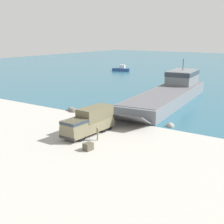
{
  "coord_description": "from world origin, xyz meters",
  "views": [
    {
      "loc": [
        24.56,
        -32.29,
        12.52
      ],
      "look_at": [
        0.57,
        2.78,
        1.88
      ],
      "focal_mm": 50.0,
      "sensor_mm": 36.0,
      "label": 1
    }
  ],
  "objects_px": {
    "moored_boat_b": "(121,69)",
    "soldier_on_ramp": "(98,132)",
    "military_truck": "(89,121)",
    "landing_craft": "(171,91)",
    "cargo_crate": "(88,146)"
  },
  "relations": [
    {
      "from": "military_truck",
      "to": "moored_boat_b",
      "type": "relative_size",
      "value": 1.27
    },
    {
      "from": "moored_boat_b",
      "to": "landing_craft",
      "type": "bearing_deg",
      "value": -155.88
    },
    {
      "from": "military_truck",
      "to": "soldier_on_ramp",
      "type": "relative_size",
      "value": 4.77
    },
    {
      "from": "cargo_crate",
      "to": "moored_boat_b",
      "type": "bearing_deg",
      "value": 119.93
    },
    {
      "from": "military_truck",
      "to": "moored_boat_b",
      "type": "bearing_deg",
      "value": -148.69
    },
    {
      "from": "soldier_on_ramp",
      "to": "cargo_crate",
      "type": "relative_size",
      "value": 1.7
    },
    {
      "from": "moored_boat_b",
      "to": "soldier_on_ramp",
      "type": "bearing_deg",
      "value": -169.21
    },
    {
      "from": "moored_boat_b",
      "to": "military_truck",
      "type": "bearing_deg",
      "value": -170.29
    },
    {
      "from": "military_truck",
      "to": "soldier_on_ramp",
      "type": "distance_m",
      "value": 2.82
    },
    {
      "from": "military_truck",
      "to": "moored_boat_b",
      "type": "height_order",
      "value": "military_truck"
    },
    {
      "from": "landing_craft",
      "to": "moored_boat_b",
      "type": "bearing_deg",
      "value": 127.37
    },
    {
      "from": "landing_craft",
      "to": "soldier_on_ramp",
      "type": "distance_m",
      "value": 26.98
    },
    {
      "from": "moored_boat_b",
      "to": "cargo_crate",
      "type": "bearing_deg",
      "value": -169.71
    },
    {
      "from": "soldier_on_ramp",
      "to": "moored_boat_b",
      "type": "distance_m",
      "value": 72.8
    },
    {
      "from": "landing_craft",
      "to": "cargo_crate",
      "type": "xyz_separation_m",
      "value": [
        3.61,
        -30.11,
        -1.36
      ]
    }
  ]
}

